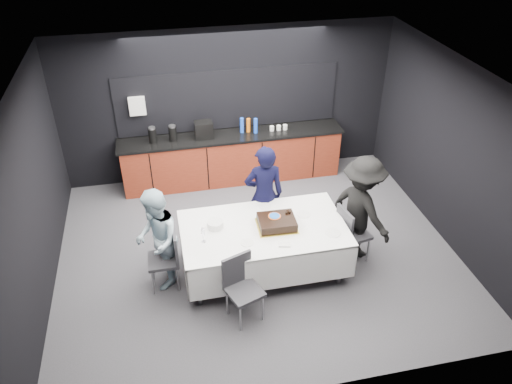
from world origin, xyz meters
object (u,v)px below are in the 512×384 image
chair_left (169,255)px  person_center (264,195)px  champagne_flute (203,232)px  chair_right (350,230)px  chair_near (241,283)px  person_right (361,208)px  plate_stack (215,224)px  party_table (263,235)px  cake_assembly (277,222)px  person_left (157,240)px

chair_left → person_center: person_center is taller
champagne_flute → chair_right: bearing=2.7°
champagne_flute → chair_near: 0.86m
champagne_flute → person_right: person_right is taller
plate_stack → party_table: bearing=-12.2°
party_table → cake_assembly: size_ratio=4.07×
person_left → chair_left: bearing=59.8°
champagne_flute → person_left: bearing=162.4°
champagne_flute → person_center: 1.34m
plate_stack → chair_near: size_ratio=0.25×
party_table → chair_left: 1.35m
chair_right → party_table: bearing=178.5°
plate_stack → chair_left: chair_left is taller
person_center → party_table: bearing=77.8°
chair_right → person_center: (-1.13, 0.75, 0.30)m
person_center → chair_right: bearing=147.7°
cake_assembly → chair_left: bearing=180.0°
chair_right → person_center: bearing=146.5°
person_right → chair_near: bearing=90.4°
cake_assembly → person_center: (-0.02, 0.73, -0.02)m
chair_left → chair_near: (0.88, -0.77, 0.00)m
plate_stack → chair_right: chair_right is taller
party_table → chair_left: chair_left is taller
plate_stack → person_right: person_right is taller
champagne_flute → person_right: 2.36m
person_right → person_center: bearing=40.8°
champagne_flute → person_center: person_center is taller
chair_near → person_left: size_ratio=0.61×
chair_right → chair_left: bearing=179.6°
champagne_flute → chair_left: (-0.49, 0.12, -0.40)m
chair_left → person_right: bearing=1.8°
chair_left → chair_right: (2.65, -0.02, 0.00)m
chair_left → chair_near: 1.16m
chair_right → chair_near: same height
person_left → person_center: bearing=111.3°
person_center → champagne_flute: bearing=40.6°
party_table → plate_stack: 0.70m
chair_near → plate_stack: bearing=101.6°
person_right → person_left: bearing=67.1°
chair_left → chair_right: bearing=-0.4°
champagne_flute → person_right: size_ratio=0.13×
person_right → plate_stack: bearing=64.9°
chair_left → person_left: person_left is taller
plate_stack → person_left: size_ratio=0.15×
cake_assembly → person_right: size_ratio=0.34×
party_table → chair_near: 0.92m
party_table → person_left: 1.48m
cake_assembly → person_center: size_ratio=0.34×
chair_near → person_right: person_right is taller
cake_assembly → chair_near: cake_assembly is taller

